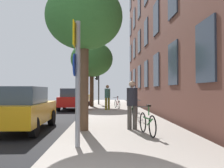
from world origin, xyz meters
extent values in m
plane|color=#332D28|center=(-2.40, 15.00, 0.00)|extent=(41.80, 41.80, 0.00)
cube|color=black|center=(-4.50, 15.00, 0.01)|extent=(7.00, 38.00, 0.01)
cube|color=#9E9389|center=(1.10, 15.00, 0.06)|extent=(4.20, 38.00, 0.12)
cube|color=#2D3847|center=(3.42, 5.57, 2.71)|extent=(0.06, 1.45, 1.94)
cube|color=#2D3847|center=(3.42, 9.14, 2.71)|extent=(0.06, 1.45, 1.94)
cube|color=#2D3847|center=(3.42, 12.71, 2.71)|extent=(0.06, 1.45, 1.94)
cube|color=#2D3847|center=(3.42, 16.29, 2.71)|extent=(0.06, 1.45, 1.94)
cube|color=#2D3847|center=(3.42, 19.86, 2.71)|extent=(0.06, 1.45, 1.94)
cube|color=#2D3847|center=(3.42, 23.43, 2.71)|extent=(0.06, 1.45, 1.94)
cube|color=#2D3847|center=(3.42, 27.00, 2.71)|extent=(0.06, 1.45, 1.94)
cube|color=#2D3847|center=(3.42, 12.71, 5.81)|extent=(0.06, 1.45, 1.94)
cube|color=#2D3847|center=(3.42, 16.29, 5.81)|extent=(0.06, 1.45, 1.94)
cube|color=#2D3847|center=(3.42, 19.86, 5.81)|extent=(0.06, 1.45, 1.94)
cube|color=#2D3847|center=(3.42, 23.43, 5.81)|extent=(0.06, 1.45, 1.94)
cube|color=#2D3847|center=(3.42, 27.00, 5.81)|extent=(0.06, 1.45, 1.94)
cube|color=#2D3847|center=(3.42, 19.86, 8.91)|extent=(0.06, 1.45, 1.94)
cube|color=#2D3847|center=(3.42, 23.43, 8.91)|extent=(0.06, 1.45, 1.94)
cube|color=#2D3847|center=(3.42, 27.00, 8.91)|extent=(0.06, 1.45, 1.94)
cube|color=#2D3847|center=(3.42, 27.00, 12.01)|extent=(0.06, 1.45, 1.94)
cylinder|color=gray|center=(-0.34, 4.19, 1.67)|extent=(0.12, 0.12, 3.09)
cube|color=yellow|center=(-0.42, 4.19, 2.88)|extent=(0.03, 0.60, 0.60)
cylinder|color=#14339E|center=(-0.42, 4.19, 2.13)|extent=(0.03, 0.56, 0.56)
cylinder|color=black|center=(-0.21, 22.47, 1.74)|extent=(0.12, 0.12, 3.25)
cube|color=black|center=(-0.39, 22.47, 2.92)|extent=(0.20, 0.24, 0.80)
sphere|color=#4B0707|center=(-0.50, 22.47, 3.18)|extent=(0.16, 0.16, 0.16)
sphere|color=orange|center=(-0.50, 22.47, 2.92)|extent=(0.16, 0.16, 0.16)
sphere|color=#083E11|center=(-0.50, 22.47, 2.66)|extent=(0.16, 0.16, 0.16)
cylinder|color=brown|center=(-0.38, 6.67, 1.69)|extent=(0.31, 0.31, 3.14)
ellipsoid|color=#387533|center=(-0.38, 6.67, 4.06)|extent=(2.68, 2.68, 2.28)
cylinder|color=#4C3823|center=(-0.75, 19.54, 1.62)|extent=(0.34, 0.34, 3.00)
ellipsoid|color=#387533|center=(-0.75, 19.54, 4.21)|extent=(3.64, 3.64, 3.09)
torus|color=black|center=(1.59, 6.22, 0.45)|extent=(0.13, 0.65, 0.65)
torus|color=black|center=(1.72, 5.26, 0.45)|extent=(0.13, 0.65, 0.65)
cylinder|color=#267233|center=(1.66, 5.74, 0.63)|extent=(0.15, 0.82, 0.04)
cylinder|color=#267233|center=(1.69, 5.50, 0.55)|extent=(0.11, 0.50, 0.27)
cylinder|color=#267233|center=(1.67, 5.60, 0.87)|extent=(0.04, 0.04, 0.28)
cube|color=black|center=(1.67, 5.60, 1.03)|extent=(0.10, 0.24, 0.06)
cylinder|color=#4C4C4C|center=(1.59, 6.22, 0.95)|extent=(0.42, 0.09, 0.03)
torus|color=black|center=(1.92, 10.28, 0.47)|extent=(0.20, 0.69, 0.70)
torus|color=black|center=(1.68, 9.26, 0.47)|extent=(0.20, 0.69, 0.70)
cylinder|color=#194C99|center=(1.80, 9.77, 0.66)|extent=(0.25, 0.88, 0.04)
cylinder|color=#194C99|center=(1.74, 9.51, 0.57)|extent=(0.17, 0.54, 0.29)
cylinder|color=#194C99|center=(1.76, 9.61, 0.92)|extent=(0.04, 0.04, 0.28)
cube|color=black|center=(1.76, 9.61, 1.08)|extent=(0.10, 0.24, 0.06)
cylinder|color=#4C4C4C|center=(1.92, 10.28, 1.00)|extent=(0.42, 0.12, 0.03)
torus|color=black|center=(1.85, 12.32, 0.46)|extent=(0.05, 0.68, 0.68)
torus|color=black|center=(1.86, 11.25, 0.46)|extent=(0.05, 0.68, 0.68)
cylinder|color=#267233|center=(1.85, 11.78, 0.64)|extent=(0.05, 0.91, 0.04)
cylinder|color=#267233|center=(1.86, 11.52, 0.56)|extent=(0.05, 0.55, 0.30)
cylinder|color=#267233|center=(1.86, 11.62, 0.90)|extent=(0.04, 0.04, 0.28)
cube|color=black|center=(1.86, 11.62, 1.06)|extent=(0.10, 0.24, 0.06)
cylinder|color=#4C4C4C|center=(1.85, 12.32, 0.98)|extent=(0.42, 0.03, 0.03)
torus|color=black|center=(2.33, 13.97, 0.43)|extent=(0.09, 0.62, 0.62)
torus|color=black|center=(2.24, 12.89, 0.43)|extent=(0.09, 0.62, 0.62)
cylinder|color=#267233|center=(2.29, 13.43, 0.60)|extent=(0.12, 0.92, 0.04)
cylinder|color=#267233|center=(2.27, 13.16, 0.52)|extent=(0.09, 0.55, 0.30)
cylinder|color=#267233|center=(2.28, 13.27, 0.84)|extent=(0.04, 0.04, 0.28)
cube|color=black|center=(2.28, 13.27, 1.00)|extent=(0.10, 0.24, 0.06)
cylinder|color=#4C4C4C|center=(2.33, 13.97, 0.92)|extent=(0.42, 0.07, 0.03)
torus|color=black|center=(1.22, 17.46, 0.44)|extent=(0.15, 0.63, 0.63)
torus|color=black|center=(1.41, 16.40, 0.44)|extent=(0.15, 0.63, 0.63)
cylinder|color=#B21E1E|center=(1.32, 16.93, 0.61)|extent=(0.20, 0.91, 0.04)
cylinder|color=#B21E1E|center=(1.36, 16.67, 0.53)|extent=(0.14, 0.55, 0.30)
cylinder|color=#B21E1E|center=(1.35, 16.78, 0.85)|extent=(0.04, 0.04, 0.28)
cube|color=black|center=(1.35, 16.78, 1.01)|extent=(0.10, 0.24, 0.06)
cylinder|color=#4C4C4C|center=(1.22, 17.46, 0.93)|extent=(0.42, 0.10, 0.03)
cylinder|color=#4C4742|center=(1.21, 6.84, 0.54)|extent=(0.16, 0.16, 0.84)
cylinder|color=#4C4742|center=(1.40, 6.84, 0.54)|extent=(0.16, 0.16, 0.84)
cylinder|color=#26262D|center=(1.31, 6.84, 1.27)|extent=(0.54, 0.54, 0.63)
sphere|color=tan|center=(1.31, 6.84, 1.72)|extent=(0.23, 0.23, 0.23)
cylinder|color=olive|center=(0.46, 15.62, 0.55)|extent=(0.16, 0.16, 0.86)
cylinder|color=olive|center=(0.65, 15.62, 0.55)|extent=(0.16, 0.16, 0.86)
cylinder|color=#33594C|center=(0.55, 15.62, 1.30)|extent=(0.50, 0.50, 0.64)
sphere|color=#936B4C|center=(0.55, 15.62, 1.76)|extent=(0.23, 0.23, 0.23)
cube|color=orange|center=(-2.71, 7.34, 0.68)|extent=(1.87, 4.23, 0.70)
cube|color=#384756|center=(-2.71, 7.13, 1.33)|extent=(1.54, 2.38, 0.60)
cylinder|color=black|center=(-3.52, 8.68, 0.33)|extent=(0.22, 0.64, 0.64)
cylinder|color=black|center=(-1.91, 8.68, 0.33)|extent=(0.22, 0.64, 0.64)
cylinder|color=black|center=(-1.91, 5.99, 0.33)|extent=(0.22, 0.64, 0.64)
cube|color=red|center=(-2.06, 17.11, 0.68)|extent=(2.06, 4.28, 0.70)
cube|color=#384756|center=(-2.06, 16.90, 1.33)|extent=(1.69, 2.42, 0.60)
cylinder|color=black|center=(-2.92, 18.46, 0.33)|extent=(0.22, 0.64, 0.64)
cylinder|color=black|center=(-1.19, 18.46, 0.33)|extent=(0.22, 0.64, 0.64)
cylinder|color=black|center=(-2.92, 15.77, 0.33)|extent=(0.22, 0.64, 0.64)
cylinder|color=black|center=(-1.19, 15.77, 0.33)|extent=(0.22, 0.64, 0.64)
cube|color=orange|center=(-2.19, 23.95, 0.68)|extent=(1.90, 4.21, 0.70)
cube|color=#1E232D|center=(-2.19, 23.74, 1.33)|extent=(1.56, 2.37, 0.60)
cylinder|color=black|center=(-3.00, 25.28, 0.33)|extent=(0.22, 0.64, 0.64)
cylinder|color=black|center=(-1.38, 25.28, 0.33)|extent=(0.22, 0.64, 0.64)
cylinder|color=black|center=(-3.00, 22.61, 0.33)|extent=(0.22, 0.64, 0.64)
cylinder|color=black|center=(-1.38, 22.61, 0.33)|extent=(0.22, 0.64, 0.64)
camera|label=1|loc=(0.31, -1.94, 1.50)|focal=39.84mm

